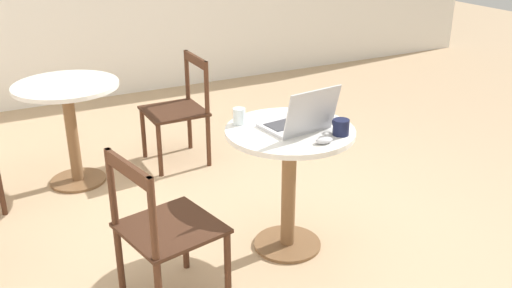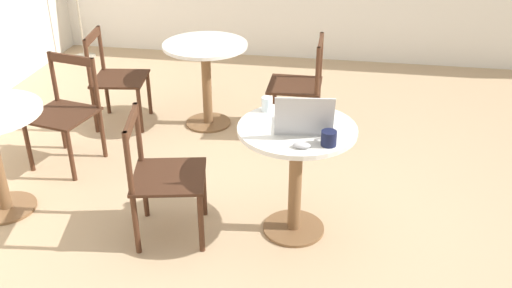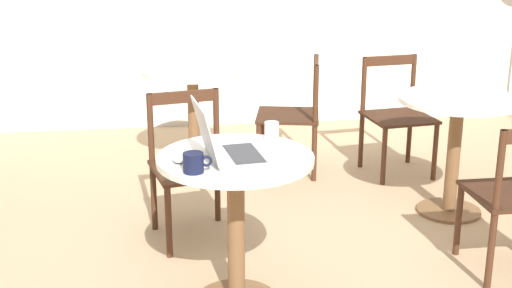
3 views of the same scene
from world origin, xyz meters
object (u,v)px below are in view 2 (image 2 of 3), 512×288
Objects in this scene: chair_near_back at (162,176)px; mug at (329,138)px; laptop at (303,122)px; chair_mid_back at (115,78)px; chair_mid_front at (300,85)px; drinking_glass at (267,104)px; cafe_table_near at (296,155)px; cafe_table_mid at (206,65)px; chair_far_right at (65,112)px; mouse at (302,145)px.

mug reaches higher than chair_near_back.
laptop is 0.23m from mug.
chair_mid_back is at bearing 31.15° from chair_near_back.
chair_mid_front is at bearing 10.75° from mug.
drinking_glass reaches higher than chair_mid_back.
mug is (-0.03, -1.02, 0.37)m from chair_near_back.
cafe_table_mid is (1.47, 0.94, 0.00)m from cafe_table_near.
chair_near_back is 1.30m from chair_far_right.
drinking_glass reaches higher than chair_near_back.
drinking_glass is (-1.16, -1.53, 0.37)m from chair_mid_back.
cafe_table_mid is 0.90× the size of chair_far_right.
chair_mid_front is at bearing 5.67° from mouse.
chair_near_back reaches higher than mouse.
mouse is (-1.73, -1.00, 0.21)m from cafe_table_mid.
drinking_glass is at bearing 46.83° from cafe_table_near.
mug is (-1.67, -1.14, 0.23)m from cafe_table_mid.
laptop reaches higher than cafe_table_near.
cafe_table_mid is 6.00× the size of mug.
cafe_table_near is 0.90× the size of chair_far_right.
cafe_table_near is 0.90× the size of chair_near_back.
chair_far_right is 1.73m from drinking_glass.
laptop is at bearing -128.07° from chair_mid_back.
mouse is at bearing -176.12° from laptop.
chair_mid_back is at bearing 97.69° from cafe_table_mid.
cafe_table_mid is at bearing 4.31° from chair_near_back.
cafe_table_near is 1.96m from chair_far_right.
chair_mid_front is 9.12× the size of drinking_glass.
cafe_table_mid is 8.20× the size of drinking_glass.
drinking_glass reaches higher than mouse.
laptop reaches higher than chair_mid_back.
chair_near_back is at bearing 101.85° from cafe_table_near.
chair_mid_front is 1.78m from mouse.
chair_far_right is at bearing 116.21° from chair_mid_front.
chair_far_right is 2.24× the size of laptop.
cafe_table_near is 6.00× the size of mug.
laptop is at bearing -109.18° from chair_far_right.
chair_far_right is 2.13m from mouse.
cafe_table_near is 1.00× the size of cafe_table_mid.
laptop is (-0.66, -1.89, 0.38)m from chair_far_right.
mouse is (-0.22, -0.02, -0.04)m from laptop.
chair_near_back is 1.00× the size of chair_mid_front.
drinking_glass is (-0.42, -1.64, 0.37)m from chair_far_right.
chair_far_right is (-0.74, 0.11, 0.00)m from chair_mid_back.
chair_mid_front is 1.00× the size of chair_mid_back.
chair_mid_back is 2.24× the size of laptop.
cafe_table_mid is 0.90× the size of chair_near_back.
laptop is at bearing 3.88° from mouse.
chair_mid_front is at bearing -23.01° from chair_near_back.
laptop is (-1.51, -0.16, 0.38)m from chair_mid_front.
mug is at bearing -135.60° from laptop.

